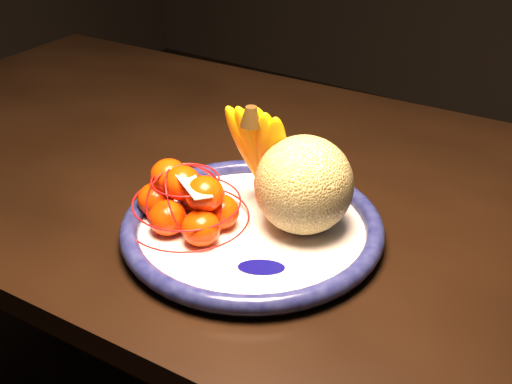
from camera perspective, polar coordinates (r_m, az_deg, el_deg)
The scene contains 6 objects.
dining_table at distance 1.21m, azimuth -5.26°, elevation -0.04°, with size 1.51×0.95×0.74m.
fruit_bowl at distance 0.94m, azimuth -0.34°, elevation -3.16°, with size 0.38×0.38×0.03m.
cantaloupe at distance 0.90m, azimuth 4.27°, elevation 0.64°, with size 0.14×0.14×0.14m, color olive.
banana_bunch at distance 0.95m, azimuth 0.67°, elevation 3.85°, with size 0.13×0.12×0.19m.
mandarin_bag at distance 0.93m, azimuth -6.17°, elevation -0.85°, with size 0.24×0.24×0.11m.
price_tag at distance 0.89m, azimuth -5.64°, elevation 0.66°, with size 0.07×0.03×0.00m, color white.
Camera 1 is at (0.67, -0.78, 1.27)m, focal length 45.00 mm.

